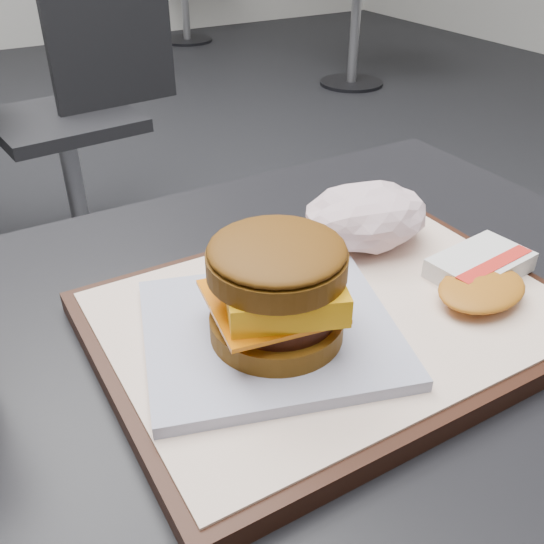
{
  "coord_description": "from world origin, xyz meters",
  "views": [
    {
      "loc": [
        -0.21,
        -0.33,
        1.09
      ],
      "look_at": [
        -0.02,
        0.0,
        0.83
      ],
      "focal_mm": 40.0,
      "sensor_mm": 36.0,
      "label": 1
    }
  ],
  "objects_px": {
    "serving_tray": "(333,318)",
    "neighbor_chair": "(81,101)",
    "customer_table": "(288,479)",
    "hash_brown": "(481,275)",
    "breakfast_sandwich": "(275,299)",
    "crumpled_wrapper": "(367,216)"
  },
  "relations": [
    {
      "from": "serving_tray",
      "to": "neighbor_chair",
      "type": "xyz_separation_m",
      "value": [
        0.18,
        1.61,
        -0.27
      ]
    },
    {
      "from": "serving_tray",
      "to": "breakfast_sandwich",
      "type": "distance_m",
      "value": 0.08
    },
    {
      "from": "hash_brown",
      "to": "crumpled_wrapper",
      "type": "bearing_deg",
      "value": 108.92
    },
    {
      "from": "crumpled_wrapper",
      "to": "customer_table",
      "type": "bearing_deg",
      "value": -152.27
    },
    {
      "from": "hash_brown",
      "to": "breakfast_sandwich",
      "type": "bearing_deg",
      "value": 173.24
    },
    {
      "from": "customer_table",
      "to": "breakfast_sandwich",
      "type": "xyz_separation_m",
      "value": [
        -0.03,
        -0.02,
        0.24
      ]
    },
    {
      "from": "customer_table",
      "to": "crumpled_wrapper",
      "type": "relative_size",
      "value": 6.46
    },
    {
      "from": "serving_tray",
      "to": "hash_brown",
      "type": "height_order",
      "value": "hash_brown"
    },
    {
      "from": "crumpled_wrapper",
      "to": "neighbor_chair",
      "type": "xyz_separation_m",
      "value": [
        0.09,
        1.54,
        -0.31
      ]
    },
    {
      "from": "breakfast_sandwich",
      "to": "neighbor_chair",
      "type": "bearing_deg",
      "value": 81.34
    },
    {
      "from": "serving_tray",
      "to": "customer_table",
      "type": "bearing_deg",
      "value": 161.74
    },
    {
      "from": "customer_table",
      "to": "neighbor_chair",
      "type": "height_order",
      "value": "neighbor_chair"
    },
    {
      "from": "serving_tray",
      "to": "neighbor_chair",
      "type": "distance_m",
      "value": 1.65
    },
    {
      "from": "serving_tray",
      "to": "crumpled_wrapper",
      "type": "relative_size",
      "value": 3.07
    },
    {
      "from": "serving_tray",
      "to": "hash_brown",
      "type": "distance_m",
      "value": 0.14
    },
    {
      "from": "hash_brown",
      "to": "crumpled_wrapper",
      "type": "relative_size",
      "value": 1.01
    },
    {
      "from": "neighbor_chair",
      "to": "breakfast_sandwich",
      "type": "bearing_deg",
      "value": -98.66
    },
    {
      "from": "crumpled_wrapper",
      "to": "breakfast_sandwich",
      "type": "bearing_deg",
      "value": -150.04
    },
    {
      "from": "breakfast_sandwich",
      "to": "crumpled_wrapper",
      "type": "xyz_separation_m",
      "value": [
        0.15,
        0.09,
        -0.01
      ]
    },
    {
      "from": "serving_tray",
      "to": "hash_brown",
      "type": "xyz_separation_m",
      "value": [
        0.13,
        -0.04,
        0.02
      ]
    },
    {
      "from": "hash_brown",
      "to": "neighbor_chair",
      "type": "distance_m",
      "value": 1.67
    },
    {
      "from": "breakfast_sandwich",
      "to": "crumpled_wrapper",
      "type": "height_order",
      "value": "breakfast_sandwich"
    }
  ]
}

